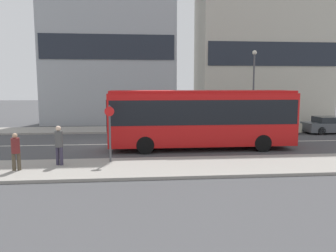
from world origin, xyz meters
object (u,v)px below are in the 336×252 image
Objects in this scene: pedestrian_down_pavement at (59,143)px; street_lamp at (254,81)px; parked_car_0 at (268,125)px; parked_car_1 at (332,125)px; city_bus at (201,116)px; pedestrian_near_stop at (16,149)px; bus_stop_sign at (110,129)px.

street_lamp is at bearing 63.93° from pedestrian_down_pavement.
parked_car_1 is (4.92, -0.38, -0.04)m from parked_car_0.
street_lamp reaches higher than parked_car_1.
city_bus is 5.95× the size of pedestrian_down_pavement.
parked_car_1 is 2.42× the size of pedestrian_down_pavement.
pedestrian_near_stop is at bearing -131.60° from pedestrian_down_pavement.
pedestrian_near_stop is at bearing -146.27° from parked_car_0.
parked_car_0 is at bearing 57.36° from pedestrian_down_pavement.
pedestrian_near_stop is 0.89× the size of pedestrian_down_pavement.
pedestrian_near_stop is 0.25× the size of street_lamp.
city_bus is 12.40m from parked_car_1.
bus_stop_sign is (2.22, 0.42, 0.53)m from pedestrian_down_pavement.
city_bus is at bearing -138.82° from parked_car_0.
parked_car_0 is 4.94m from parked_car_1.
bus_stop_sign is (-11.21, -8.84, 1.01)m from parked_car_0.
bus_stop_sign reaches higher than parked_car_1.
bus_stop_sign is (-4.92, -3.34, -0.27)m from city_bus.
pedestrian_down_pavement is (-7.14, -3.76, -0.80)m from city_bus.
pedestrian_down_pavement is at bearing -147.43° from city_bus.
street_lamp is (12.94, 11.31, 2.89)m from pedestrian_down_pavement.
bus_stop_sign reaches higher than pedestrian_near_stop.
city_bus is 8.45m from parked_car_0.
city_bus is at bearing -127.50° from street_lamp.
city_bus is 4.01× the size of bus_stop_sign.
street_lamp is at bearing 155.82° from parked_car_1.
parked_car_1 is 18.25m from bus_stop_sign.
city_bus is 2.38× the size of parked_car_0.
pedestrian_near_stop is 1.77m from pedestrian_down_pavement.
street_lamp reaches higher than pedestrian_down_pavement.
city_bus reaches higher than parked_car_1.
parked_car_0 is 2.50× the size of pedestrian_down_pavement.
street_lamp is at bearing 57.29° from city_bus.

